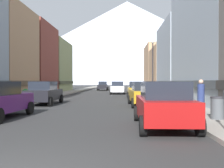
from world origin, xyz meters
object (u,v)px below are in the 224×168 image
car_right_0 (163,104)px  car_driving_0 (103,86)px  car_right_1 (144,94)px  car_driving_1 (118,88)px  car_left_1 (44,93)px  streetlamp_right (153,60)px  potted_plant_0 (25,93)px  pedestrian_0 (201,98)px  trash_bin_right (217,108)px  car_right_2 (137,90)px

car_right_0 → car_driving_0: (-5.40, 41.20, 0.00)m
car_right_1 → car_driving_1: size_ratio=1.02×
car_left_1 → car_right_1: bearing=-6.9°
car_right_1 → streetlamp_right: (1.55, 7.60, 3.09)m
car_driving_1 → potted_plant_0: bearing=-125.1°
car_right_1 → streetlamp_right: 8.35m
car_driving_1 → streetlamp_right: bearing=-69.6°
car_right_1 → streetlamp_right: streetlamp_right is taller
car_left_1 → pedestrian_0: 11.87m
car_driving_0 → trash_bin_right: (7.95, -39.86, -0.26)m
car_right_2 → car_driving_1: size_ratio=1.00×
car_driving_0 → streetlamp_right: (6.95, -24.86, 3.09)m
car_right_0 → trash_bin_right: (2.55, 1.34, -0.26)m
car_right_2 → streetlamp_right: 3.66m
car_right_1 → car_right_2: size_ratio=1.02×
pedestrian_0 → car_driving_0: bearing=101.7°
car_left_1 → car_driving_1: size_ratio=1.00×
trash_bin_right → streetlamp_right: size_ratio=0.17×
trash_bin_right → pedestrian_0: bearing=92.9°
car_right_2 → car_driving_0: 24.26m
car_left_1 → car_right_2: bearing=46.1°
car_right_0 → car_driving_1: same height
car_right_0 → pedestrian_0: pedestrian_0 is taller
pedestrian_0 → car_left_1: bearing=147.8°
car_right_0 → pedestrian_0: (2.45, 3.33, 0.06)m
car_driving_0 → car_driving_1: bearing=-77.8°
potted_plant_0 → pedestrian_0: (13.25, -10.85, 0.31)m
potted_plant_0 → car_right_0: bearing=-52.7°
trash_bin_right → potted_plant_0: size_ratio=1.06×
potted_plant_0 → streetlamp_right: 12.97m
car_right_2 → trash_bin_right: size_ratio=4.50×
car_driving_1 → trash_bin_right: 25.52m
car_right_0 → car_right_2: 17.55m
car_right_0 → trash_bin_right: bearing=27.7°
car_left_1 → car_driving_0: (2.20, 31.55, 0.00)m
car_right_0 → streetlamp_right: (1.55, 16.33, 3.09)m
car_right_0 → car_driving_1: bearing=94.8°
car_left_1 → car_driving_0: bearing=86.0°
trash_bin_right → streetlamp_right: 15.40m
car_right_2 → trash_bin_right: (2.55, -16.21, -0.26)m
car_right_1 → car_driving_0: 32.91m
car_driving_0 → trash_bin_right: size_ratio=4.49×
car_right_1 → potted_plant_0: 12.10m
potted_plant_0 → car_driving_0: bearing=78.7°
car_left_1 → car_driving_0: size_ratio=1.00×
car_right_0 → car_driving_0: same height
car_right_1 → car_left_1: bearing=173.1°
car_right_0 → pedestrian_0: bearing=53.6°
car_right_2 → trash_bin_right: car_right_2 is taller
trash_bin_right → potted_plant_0: bearing=136.1°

